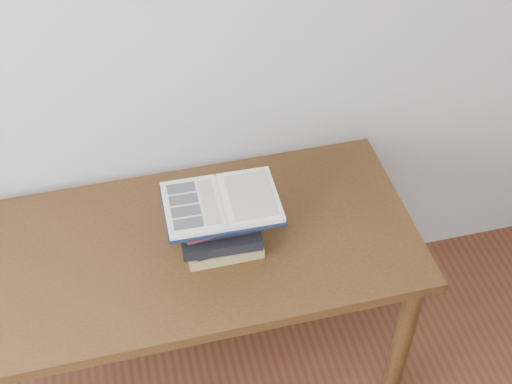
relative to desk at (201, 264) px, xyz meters
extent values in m
cube|color=#4B2B12|center=(0.00, 0.00, 0.08)|extent=(1.30, 0.65, 0.04)
cylinder|color=#4B2B12|center=(0.59, -0.26, -0.27)|extent=(0.06, 0.06, 0.66)
cylinder|color=#4B2B12|center=(-0.59, 0.26, -0.27)|extent=(0.06, 0.06, 0.66)
cylinder|color=#4B2B12|center=(0.59, 0.26, -0.27)|extent=(0.06, 0.06, 0.66)
cube|color=olive|center=(0.06, -0.03, 0.12)|extent=(0.22, 0.16, 0.04)
cube|color=black|center=(0.07, -0.02, 0.15)|extent=(0.20, 0.16, 0.03)
cube|color=black|center=(0.06, -0.03, 0.18)|extent=(0.23, 0.20, 0.03)
cube|color=black|center=(0.06, -0.02, 0.21)|extent=(0.21, 0.15, 0.03)
cube|color=#5B2216|center=(0.06, -0.02, 0.24)|extent=(0.25, 0.19, 0.03)
cube|color=black|center=(0.07, -0.02, 0.26)|extent=(0.33, 0.23, 0.01)
cube|color=beige|center=(-0.01, -0.01, 0.27)|extent=(0.16, 0.22, 0.01)
cube|color=beige|center=(0.15, -0.02, 0.27)|extent=(0.16, 0.22, 0.01)
cylinder|color=beige|center=(0.07, -0.02, 0.27)|extent=(0.02, 0.22, 0.01)
cube|color=black|center=(-0.03, 0.06, 0.28)|extent=(0.08, 0.04, 0.00)
cube|color=black|center=(-0.03, 0.01, 0.28)|extent=(0.08, 0.04, 0.00)
cube|color=black|center=(-0.03, -0.04, 0.28)|extent=(0.08, 0.04, 0.00)
cube|color=black|center=(-0.03, -0.08, 0.28)|extent=(0.08, 0.04, 0.00)
cube|color=beige|center=(0.04, -0.02, 0.28)|extent=(0.05, 0.18, 0.00)
cube|color=beige|center=(0.16, -0.02, 0.28)|extent=(0.13, 0.18, 0.00)
camera|label=1|loc=(-0.17, -1.39, 1.69)|focal=50.00mm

